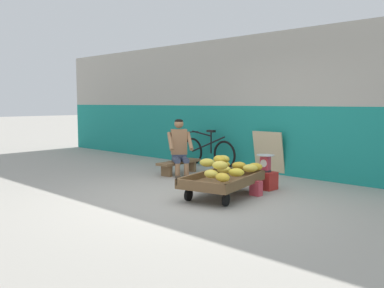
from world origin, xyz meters
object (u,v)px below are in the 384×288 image
at_px(banana_cart, 223,182).
at_px(weighing_scale, 265,163).
at_px(plastic_crate, 265,180).
at_px(shopping_bag, 256,188).
at_px(sign_board, 269,153).
at_px(bicycle_near_left, 208,152).
at_px(low_bench, 179,164).
at_px(vendor_seated, 180,147).

xyz_separation_m(banana_cart, weighing_scale, (0.13, 0.97, 0.21)).
bearing_deg(plastic_crate, shopping_bag, -70.21).
xyz_separation_m(sign_board, shopping_bag, (1.02, -1.86, -0.32)).
bearing_deg(bicycle_near_left, low_bench, -79.09).
bearing_deg(banana_cart, low_bench, 153.16).
xyz_separation_m(low_bench, vendor_seated, (0.07, -0.05, 0.37)).
bearing_deg(plastic_crate, bicycle_near_left, 153.48).
bearing_deg(bicycle_near_left, shopping_bag, -33.69).
height_order(low_bench, shopping_bag, low_bench).
distance_m(low_bench, weighing_scale, 2.19).
xyz_separation_m(banana_cart, vendor_seated, (-1.98, 0.98, 0.33)).
bearing_deg(weighing_scale, bicycle_near_left, 153.45).
xyz_separation_m(banana_cart, plastic_crate, (0.13, 0.98, -0.09)).
relative_size(low_bench, bicycle_near_left, 0.68).
relative_size(weighing_scale, bicycle_near_left, 0.18).
height_order(bicycle_near_left, sign_board, sign_board).
distance_m(banana_cart, sign_board, 2.42).
relative_size(weighing_scale, sign_board, 0.34).
distance_m(vendor_seated, plastic_crate, 2.15).
distance_m(low_bench, sign_board, 1.87).
xyz_separation_m(banana_cart, low_bench, (-2.05, 1.04, -0.04)).
distance_m(vendor_seated, shopping_bag, 2.40).
xyz_separation_m(vendor_seated, sign_board, (1.28, 1.32, -0.13)).
height_order(banana_cart, weighing_scale, weighing_scale).
relative_size(vendor_seated, plastic_crate, 3.17).
distance_m(vendor_seated, weighing_scale, 2.11).
height_order(low_bench, plastic_crate, plastic_crate).
bearing_deg(sign_board, plastic_crate, -58.15).
relative_size(plastic_crate, bicycle_near_left, 0.22).
relative_size(low_bench, sign_board, 1.27).
bearing_deg(shopping_bag, plastic_crate, 109.79).
relative_size(banana_cart, weighing_scale, 5.29).
bearing_deg(weighing_scale, low_bench, 178.41).
bearing_deg(plastic_crate, vendor_seated, 179.78).
distance_m(low_bench, shopping_bag, 2.44).
distance_m(low_bench, bicycle_near_left, 1.17).
distance_m(bicycle_near_left, sign_board, 1.58).
height_order(plastic_crate, sign_board, sign_board).
relative_size(plastic_crate, weighing_scale, 1.20).
bearing_deg(sign_board, weighing_scale, -58.17).
bearing_deg(bicycle_near_left, vendor_seated, -76.26).
height_order(banana_cart, bicycle_near_left, bicycle_near_left).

